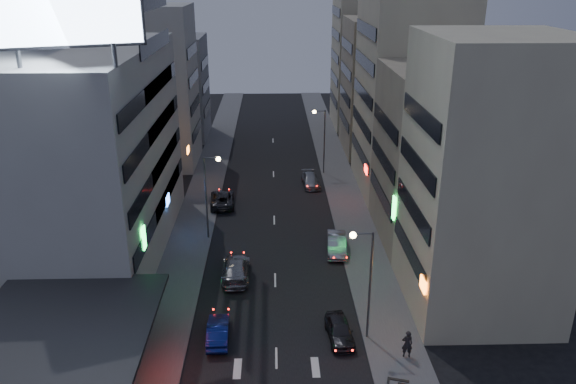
{
  "coord_description": "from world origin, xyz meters",
  "views": [
    {
      "loc": [
        -0.12,
        -26.31,
        23.66
      ],
      "look_at": [
        1.16,
        17.46,
        6.43
      ],
      "focal_mm": 35.0,
      "sensor_mm": 36.0,
      "label": 1
    }
  ],
  "objects_px": {
    "parked_car_right_mid": "(337,244)",
    "road_car_silver": "(236,269)",
    "parked_car_right_near": "(340,330)",
    "parked_car_left": "(222,199)",
    "scooter_silver_b": "(413,379)",
    "parked_car_right_far": "(311,180)",
    "road_car_blue": "(218,331)",
    "person": "(407,344)",
    "scooter_black_b": "(411,373)"
  },
  "relations": [
    {
      "from": "scooter_black_b",
      "to": "road_car_blue",
      "type": "bearing_deg",
      "value": 85.01
    },
    {
      "from": "parked_car_left",
      "to": "scooter_silver_b",
      "type": "distance_m",
      "value": 32.29
    },
    {
      "from": "parked_car_right_far",
      "to": "scooter_black_b",
      "type": "height_order",
      "value": "parked_car_right_far"
    },
    {
      "from": "person",
      "to": "scooter_black_b",
      "type": "bearing_deg",
      "value": 84.4
    },
    {
      "from": "parked_car_right_mid",
      "to": "road_car_blue",
      "type": "relative_size",
      "value": 1.14
    },
    {
      "from": "person",
      "to": "scooter_silver_b",
      "type": "xyz_separation_m",
      "value": [
        -0.3,
        -2.88,
        -0.39
      ]
    },
    {
      "from": "parked_car_right_near",
      "to": "parked_car_right_mid",
      "type": "bearing_deg",
      "value": 79.89
    },
    {
      "from": "parked_car_right_near",
      "to": "scooter_black_b",
      "type": "relative_size",
      "value": 2.05
    },
    {
      "from": "road_car_blue",
      "to": "parked_car_right_mid",
      "type": "bearing_deg",
      "value": -128.97
    },
    {
      "from": "parked_car_left",
      "to": "parked_car_right_far",
      "type": "distance_m",
      "value": 11.54
    },
    {
      "from": "parked_car_right_mid",
      "to": "road_car_silver",
      "type": "xyz_separation_m",
      "value": [
        -8.85,
        -4.33,
        0.02
      ]
    },
    {
      "from": "parked_car_right_mid",
      "to": "road_car_silver",
      "type": "height_order",
      "value": "road_car_silver"
    },
    {
      "from": "road_car_silver",
      "to": "scooter_silver_b",
      "type": "relative_size",
      "value": 2.88
    },
    {
      "from": "road_car_blue",
      "to": "scooter_silver_b",
      "type": "distance_m",
      "value": 13.28
    },
    {
      "from": "parked_car_right_mid",
      "to": "scooter_black_b",
      "type": "height_order",
      "value": "parked_car_right_mid"
    },
    {
      "from": "road_car_blue",
      "to": "road_car_silver",
      "type": "height_order",
      "value": "road_car_silver"
    },
    {
      "from": "parked_car_right_near",
      "to": "parked_car_left",
      "type": "distance_m",
      "value": 26.08
    },
    {
      "from": "parked_car_right_mid",
      "to": "parked_car_left",
      "type": "bearing_deg",
      "value": 139.77
    },
    {
      "from": "road_car_silver",
      "to": "scooter_silver_b",
      "type": "distance_m",
      "value": 17.84
    },
    {
      "from": "parked_car_right_near",
      "to": "road_car_silver",
      "type": "bearing_deg",
      "value": 126.93
    },
    {
      "from": "parked_car_left",
      "to": "road_car_silver",
      "type": "height_order",
      "value": "road_car_silver"
    },
    {
      "from": "parked_car_right_far",
      "to": "road_car_silver",
      "type": "distance_m",
      "value": 22.61
    },
    {
      "from": "parked_car_right_near",
      "to": "road_car_blue",
      "type": "relative_size",
      "value": 0.98
    },
    {
      "from": "parked_car_right_mid",
      "to": "person",
      "type": "relative_size",
      "value": 2.42
    },
    {
      "from": "parked_car_left",
      "to": "scooter_black_b",
      "type": "distance_m",
      "value": 31.81
    },
    {
      "from": "road_car_silver",
      "to": "person",
      "type": "xyz_separation_m",
      "value": [
        11.78,
        -10.78,
        0.3
      ]
    },
    {
      "from": "parked_car_right_mid",
      "to": "person",
      "type": "bearing_deg",
      "value": -74.31
    },
    {
      "from": "parked_car_right_near",
      "to": "scooter_black_b",
      "type": "distance_m",
      "value": 5.96
    },
    {
      "from": "parked_car_left",
      "to": "parked_car_right_far",
      "type": "height_order",
      "value": "parked_car_left"
    },
    {
      "from": "road_car_blue",
      "to": "scooter_black_b",
      "type": "height_order",
      "value": "road_car_blue"
    },
    {
      "from": "road_car_silver",
      "to": "scooter_silver_b",
      "type": "bearing_deg",
      "value": 129.25
    },
    {
      "from": "person",
      "to": "parked_car_right_mid",
      "type": "bearing_deg",
      "value": -77.31
    },
    {
      "from": "person",
      "to": "scooter_silver_b",
      "type": "height_order",
      "value": "person"
    },
    {
      "from": "road_car_silver",
      "to": "person",
      "type": "height_order",
      "value": "person"
    },
    {
      "from": "person",
      "to": "road_car_silver",
      "type": "bearing_deg",
      "value": -40.74
    },
    {
      "from": "road_car_blue",
      "to": "road_car_silver",
      "type": "bearing_deg",
      "value": -96.97
    },
    {
      "from": "parked_car_left",
      "to": "parked_car_right_far",
      "type": "relative_size",
      "value": 1.14
    },
    {
      "from": "parked_car_left",
      "to": "person",
      "type": "relative_size",
      "value": 2.74
    },
    {
      "from": "parked_car_right_near",
      "to": "road_car_blue",
      "type": "xyz_separation_m",
      "value": [
        -8.35,
        0.18,
        -0.01
      ]
    },
    {
      "from": "parked_car_right_far",
      "to": "road_car_blue",
      "type": "bearing_deg",
      "value": -110.22
    },
    {
      "from": "parked_car_right_far",
      "to": "road_car_silver",
      "type": "height_order",
      "value": "road_car_silver"
    },
    {
      "from": "parked_car_right_mid",
      "to": "road_car_silver",
      "type": "bearing_deg",
      "value": -149.2
    },
    {
      "from": "parked_car_right_near",
      "to": "parked_car_left",
      "type": "relative_size",
      "value": 0.76
    },
    {
      "from": "parked_car_right_near",
      "to": "parked_car_left",
      "type": "height_order",
      "value": "parked_car_left"
    },
    {
      "from": "parked_car_right_mid",
      "to": "parked_car_left",
      "type": "distance_m",
      "value": 15.83
    },
    {
      "from": "parked_car_right_near",
      "to": "parked_car_right_far",
      "type": "distance_m",
      "value": 29.86
    },
    {
      "from": "person",
      "to": "parked_car_right_near",
      "type": "bearing_deg",
      "value": -26.17
    },
    {
      "from": "scooter_silver_b",
      "to": "parked_car_left",
      "type": "bearing_deg",
      "value": 5.31
    },
    {
      "from": "scooter_silver_b",
      "to": "parked_car_right_mid",
      "type": "bearing_deg",
      "value": -11.74
    },
    {
      "from": "parked_car_left",
      "to": "scooter_silver_b",
      "type": "relative_size",
      "value": 2.8
    }
  ]
}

